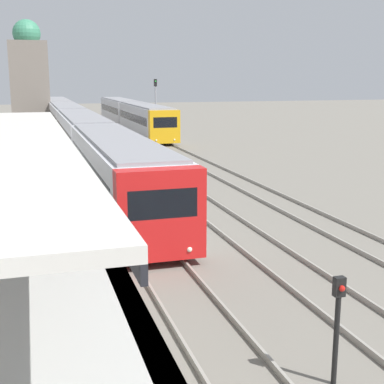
{
  "coord_description": "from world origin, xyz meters",
  "views": [
    {
      "loc": [
        -3.55,
        -1.83,
        5.53
      ],
      "look_at": [
        1.78,
        15.62,
        1.64
      ],
      "focal_mm": 50.0,
      "sensor_mm": 36.0,
      "label": 1
    }
  ],
  "objects": [
    {
      "name": "signal_mast_far",
      "position": [
        8.59,
        50.2,
        3.4
      ],
      "size": [
        0.28,
        0.29,
        5.45
      ],
      "color": "gray",
      "rests_on": "ground_plane"
    },
    {
      "name": "signal_post_near",
      "position": [
        1.56,
        5.93,
        1.28
      ],
      "size": [
        0.2,
        0.21,
        2.09
      ],
      "color": "black",
      "rests_on": "ground_plane"
    },
    {
      "name": "distant_domed_building",
      "position": [
        -3.15,
        59.68,
        5.47
      ],
      "size": [
        4.0,
        4.0,
        11.64
      ],
      "color": "slate",
      "rests_on": "ground_plane"
    },
    {
      "name": "person_on_platform",
      "position": [
        -2.0,
        12.28,
        1.96
      ],
      "size": [
        0.4,
        0.4,
        1.66
      ],
      "color": "#2D2D33",
      "rests_on": "station_platform"
    },
    {
      "name": "train_near",
      "position": [
        0.0,
        42.93,
        1.72
      ],
      "size": [
        2.66,
        60.56,
        3.1
      ],
      "color": "red",
      "rests_on": "ground_plane"
    },
    {
      "name": "train_far",
      "position": [
        7.13,
        55.54,
        1.71
      ],
      "size": [
        2.58,
        29.86,
        3.09
      ],
      "color": "gold",
      "rests_on": "ground_plane"
    }
  ]
}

